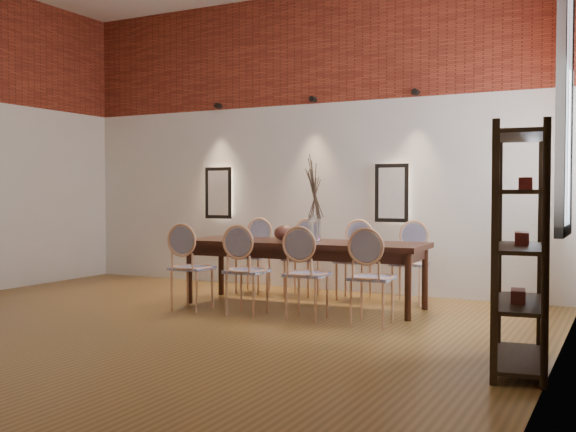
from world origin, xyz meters
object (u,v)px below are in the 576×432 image
at_px(dining_table, 304,274).
at_px(book, 296,239).
at_px(chair_near_d, 372,278).
at_px(chair_near_b, 247,271).
at_px(bowl, 284,233).
at_px(vase, 314,228).
at_px(chair_far_a, 253,256).
at_px(chair_far_d, 410,263).
at_px(chair_near_a, 192,268).
at_px(chair_far_b, 301,259).
at_px(chair_near_c, 307,274).
at_px(shelving_rack, 520,248).
at_px(chair_far_c, 354,261).

height_order(dining_table, book, book).
relative_size(chair_near_d, book, 3.62).
height_order(chair_near_b, bowl, chair_near_b).
relative_size(chair_near_b, vase, 3.13).
distance_m(chair_far_a, vase, 1.45).
height_order(chair_near_b, chair_far_d, same).
distance_m(chair_near_a, bowl, 1.13).
bearing_deg(chair_far_b, chair_near_d, 133.73).
xyz_separation_m(chair_near_c, book, (-0.52, 0.80, 0.30)).
xyz_separation_m(chair_far_a, shelving_rack, (3.68, -2.45, 0.43)).
bearing_deg(shelving_rack, vase, 136.18).
distance_m(chair_near_a, chair_far_a, 1.45).
xyz_separation_m(dining_table, chair_near_c, (0.38, -0.71, 0.09)).
relative_size(chair_near_d, bowl, 3.92).
bearing_deg(chair_far_a, book, 144.83).
bearing_deg(dining_table, chair_far_a, 145.12).
relative_size(chair_near_b, chair_far_b, 1.00).
distance_m(dining_table, chair_near_a, 1.28).
relative_size(dining_table, chair_near_a, 2.96).
bearing_deg(chair_far_b, chair_far_a, 0.00).
relative_size(dining_table, chair_far_c, 2.96).
distance_m(chair_far_a, chair_far_d, 2.09).
bearing_deg(book, dining_table, -30.54).
bearing_deg(chair_far_b, book, 108.25).
distance_m(chair_near_c, vase, 0.87).
xyz_separation_m(chair_near_b, chair_far_b, (-0.06, 1.45, 0.00)).
bearing_deg(vase, chair_near_c, -70.97).
distance_m(chair_near_d, bowl, 1.48).
height_order(dining_table, chair_far_b, chair_far_b).
height_order(chair_near_c, chair_far_c, same).
bearing_deg(chair_far_a, bowl, 136.57).
bearing_deg(bowl, chair_far_d, 33.88).
xyz_separation_m(chair_near_a, chair_near_d, (2.08, 0.08, 0.00)).
bearing_deg(shelving_rack, chair_far_a, 138.09).
height_order(chair_near_a, chair_far_c, same).
height_order(dining_table, chair_far_a, chair_far_a).
bearing_deg(chair_far_d, chair_far_c, -0.00).
bearing_deg(chair_near_b, chair_far_c, 64.44).
distance_m(dining_table, vase, 0.54).
bearing_deg(chair_far_b, bowl, 99.16).
height_order(dining_table, chair_near_c, chair_near_c).
distance_m(vase, shelving_rack, 3.05).
distance_m(chair_far_c, vase, 0.87).
bearing_deg(chair_near_a, chair_far_c, 46.27).
xyz_separation_m(dining_table, bowl, (-0.22, -0.06, 0.46)).
height_order(chair_far_c, bowl, chair_far_c).
distance_m(chair_near_c, chair_near_d, 0.70).
bearing_deg(chair_far_a, chair_far_d, 180.00).
height_order(chair_near_a, chair_near_d, same).
bearing_deg(vase, chair_far_d, 40.84).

